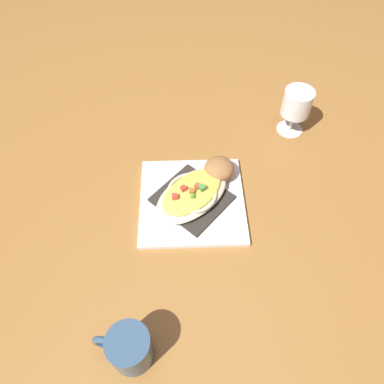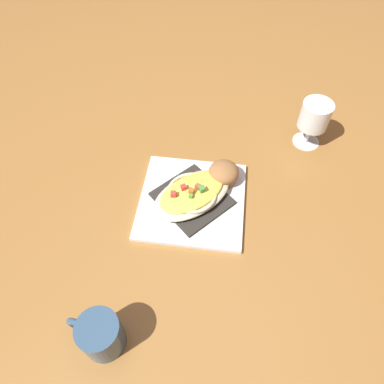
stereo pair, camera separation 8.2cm
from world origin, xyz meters
The scene contains 7 objects.
ground_plane centered at (0.00, 0.00, 0.00)m, with size 2.60×2.60×0.00m, color olive.
square_plate centered at (0.00, 0.00, 0.01)m, with size 0.25×0.25×0.01m, color white.
folded_napkin centered at (0.00, 0.00, 0.02)m, with size 0.15×0.16×0.01m, color #2C2A25.
gratin_dish centered at (0.00, 0.00, 0.04)m, with size 0.23×0.23×0.04m.
muffin centered at (0.07, 0.07, 0.04)m, with size 0.07×0.07×0.05m.
coffee_mug centered at (-0.12, -0.34, 0.04)m, with size 0.11×0.08×0.09m.
stemmed_glass centered at (0.29, 0.24, 0.09)m, with size 0.08×0.08×0.13m.
Camera 2 is at (0.06, -0.49, 0.72)m, focal length 33.40 mm.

